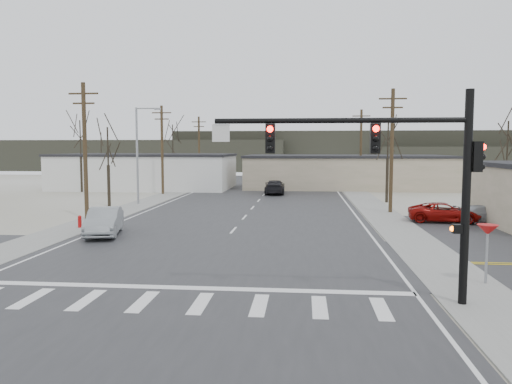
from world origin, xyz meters
TOP-DOWN VIEW (x-y plane):
  - ground at (0.00, 0.00)m, footprint 140.00×140.00m
  - main_road at (0.00, 15.00)m, footprint 18.00×110.00m
  - cross_road at (0.00, 0.00)m, footprint 90.00×10.00m
  - sidewalk_left at (-10.60, 20.00)m, footprint 3.00×90.00m
  - sidewalk_right at (10.60, 20.00)m, footprint 3.00×90.00m
  - traffic_signal_mast at (7.89, -6.20)m, footprint 8.95×0.43m
  - fire_hydrant at (-10.20, 8.00)m, footprint 0.24×0.24m
  - yield_sign at (11.50, -3.50)m, footprint 0.80×0.80m
  - building_left_far at (-16.00, 40.00)m, footprint 22.30×12.30m
  - building_right_far at (10.00, 44.00)m, footprint 26.30×14.30m
  - upole_left_b at (-11.50, 12.00)m, footprint 2.20×0.30m
  - upole_left_c at (-11.50, 32.00)m, footprint 2.20×0.30m
  - upole_left_d at (-11.50, 52.00)m, footprint 2.20×0.30m
  - upole_right_a at (11.50, 18.00)m, footprint 2.20×0.30m
  - upole_right_b at (11.50, 40.00)m, footprint 2.20×0.30m
  - streetlight_main at (-10.80, 22.00)m, footprint 2.40×0.25m
  - tree_left_near at (-13.00, 20.00)m, footprint 3.30×3.30m
  - tree_right_mid at (12.50, 26.00)m, footprint 3.74×3.74m
  - tree_left_far at (-14.00, 46.00)m, footprint 3.96×3.96m
  - tree_right_far at (15.00, 52.00)m, footprint 3.52×3.52m
  - tree_lot at (22.00, 22.00)m, footprint 3.52×3.52m
  - tree_left_mid at (-22.00, 34.00)m, footprint 3.96×3.96m
  - hill_left at (-35.00, 92.00)m, footprint 70.00×18.00m
  - hill_center at (15.00, 96.00)m, footprint 80.00×18.00m
  - sedan_crossing at (-7.50, 5.52)m, footprint 2.89×5.28m
  - car_far_a at (1.18, 33.19)m, footprint 2.36×5.50m
  - car_far_b at (-2.38, 59.95)m, footprint 2.13×3.84m
  - car_parked_red at (14.38, 12.95)m, footprint 5.16×2.87m
  - car_parked_silver at (17.18, 13.00)m, footprint 4.49×2.80m

SIDE VIEW (x-z plane):
  - ground at x=0.00m, z-range 0.00..0.00m
  - cross_road at x=0.00m, z-range 0.00..0.04m
  - main_road at x=0.00m, z-range 0.00..0.05m
  - sidewalk_left at x=-10.60m, z-range 0.00..0.06m
  - sidewalk_right at x=10.60m, z-range 0.00..0.06m
  - fire_hydrant at x=-10.20m, z-range 0.02..0.89m
  - car_parked_silver at x=17.18m, z-range 0.03..1.25m
  - car_far_b at x=-2.38m, z-range 0.05..1.28m
  - car_parked_red at x=14.38m, z-range 0.03..1.40m
  - car_far_a at x=1.18m, z-range 0.05..1.62m
  - sedan_crossing at x=-7.50m, z-range 0.05..1.70m
  - yield_sign at x=11.50m, z-range 0.89..3.24m
  - building_right_far at x=10.00m, z-range 0.00..4.30m
  - building_left_far at x=-16.00m, z-range 0.01..4.51m
  - hill_left at x=-35.00m, z-range 0.00..7.00m
  - hill_center at x=15.00m, z-range 0.00..9.00m
  - traffic_signal_mast at x=7.89m, z-range 1.07..8.27m
  - streetlight_main at x=-10.80m, z-range 0.59..9.59m
  - upole_left_b at x=-11.50m, z-range 0.22..10.22m
  - upole_left_c at x=-11.50m, z-range 0.22..10.22m
  - upole_left_d at x=-11.50m, z-range 0.22..10.22m
  - upole_right_a at x=11.50m, z-range 0.22..10.22m
  - upole_right_b at x=11.50m, z-range 0.22..10.22m
  - tree_left_near at x=-13.00m, z-range 1.55..8.90m
  - tree_right_far at x=15.00m, z-range 1.66..9.50m
  - tree_lot at x=22.00m, z-range 1.66..9.50m
  - tree_right_mid at x=12.50m, z-range 1.77..10.10m
  - tree_left_far at x=-14.00m, z-range 1.87..10.69m
  - tree_left_mid at x=-22.00m, z-range 1.87..10.69m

